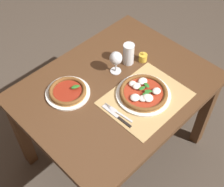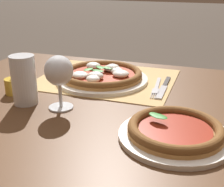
% 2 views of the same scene
% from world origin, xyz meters
% --- Properties ---
extents(ground_plane, '(24.00, 24.00, 0.00)m').
position_xyz_m(ground_plane, '(0.00, 0.00, 0.00)').
color(ground_plane, '#473D33').
extents(dining_table, '(1.16, 0.90, 0.74)m').
position_xyz_m(dining_table, '(0.00, 0.00, 0.63)').
color(dining_table, '#4C301C').
rests_on(dining_table, ground).
extents(paper_placemat, '(0.48, 0.38, 0.00)m').
position_xyz_m(paper_placemat, '(0.05, -0.19, 0.74)').
color(paper_placemat, tan).
rests_on(paper_placemat, dining_table).
extents(pizza_near, '(0.33, 0.33, 0.05)m').
position_xyz_m(pizza_near, '(0.06, -0.16, 0.76)').
color(pizza_near, silver).
rests_on(pizza_near, paper_placemat).
extents(pizza_far, '(0.27, 0.27, 0.04)m').
position_xyz_m(pizza_far, '(-0.25, 0.16, 0.76)').
color(pizza_far, silver).
rests_on(pizza_far, dining_table).
extents(wine_glass, '(0.08, 0.08, 0.16)m').
position_xyz_m(wine_glass, '(0.09, 0.09, 0.85)').
color(wine_glass, silver).
rests_on(wine_glass, dining_table).
extents(pint_glass, '(0.07, 0.07, 0.15)m').
position_xyz_m(pint_glass, '(0.20, 0.09, 0.81)').
color(pint_glass, silver).
rests_on(pint_glass, dining_table).
extents(fork, '(0.04, 0.20, 0.00)m').
position_xyz_m(fork, '(-0.14, -0.15, 0.75)').
color(fork, '#B7B7BC').
rests_on(fork, paper_placemat).
extents(knife, '(0.02, 0.22, 0.01)m').
position_xyz_m(knife, '(-0.16, -0.16, 0.75)').
color(knife, black).
rests_on(knife, paper_placemat).
extents(votive_candle, '(0.06, 0.06, 0.07)m').
position_xyz_m(votive_candle, '(0.28, 0.04, 0.76)').
color(votive_candle, gold).
rests_on(votive_candle, dining_table).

